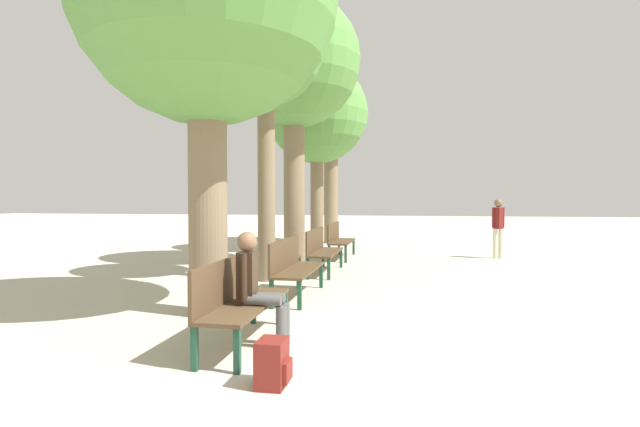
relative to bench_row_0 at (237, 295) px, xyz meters
The scene contains 12 objects.
ground_plane 2.36m from the bench_row_0, 20.06° to the right, with size 80.00×80.00×0.00m, color beige.
bench_row_0 is the anchor object (origin of this frame).
bench_row_1 2.66m from the bench_row_0, 90.00° to the left, with size 0.51×1.89×0.95m.
bench_row_2 5.32m from the bench_row_0, 90.00° to the left, with size 0.51×1.89×0.95m.
bench_row_3 7.98m from the bench_row_0, 90.00° to the left, with size 0.51×1.89×0.95m.
tree_row_1 5.76m from the bench_row_0, 101.95° to the left, with size 2.24×2.24×5.66m.
tree_row_2 7.89m from the bench_row_0, 97.65° to the left, with size 3.22×3.22×6.54m.
tree_row_3 10.26m from the bench_row_0, 95.26° to the left, with size 3.05×3.05×5.71m.
tree_row_4 12.97m from the bench_row_0, 94.08° to the left, with size 2.65×2.65×5.91m.
person_seated 0.28m from the bench_row_0, 11.87° to the right, with size 0.57×0.32×1.26m.
backpack 1.39m from the bench_row_0, 57.60° to the right, with size 0.28×0.32×0.41m.
pedestrian_near 9.64m from the bench_row_0, 64.03° to the left, with size 0.32×0.28×1.59m.
Camera 1 is at (-0.28, -4.47, 1.64)m, focal length 28.00 mm.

